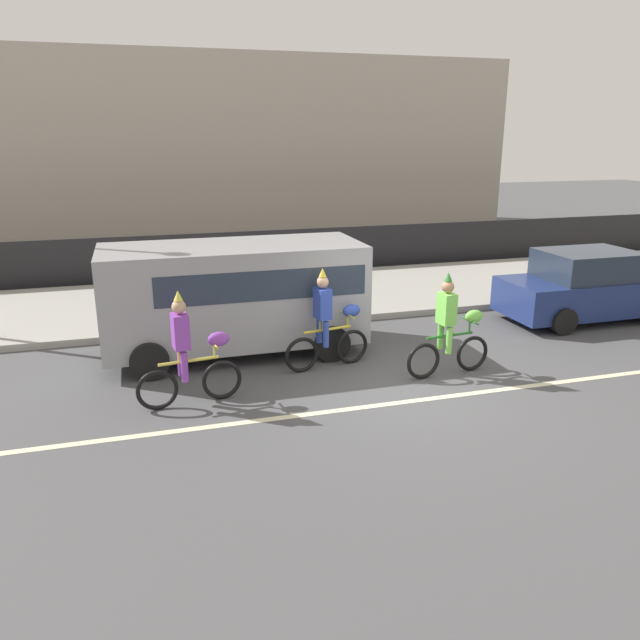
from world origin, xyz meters
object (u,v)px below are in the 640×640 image
(parade_cyclist_cobalt, at_px, (328,325))
(parked_car_navy, at_px, (588,287))
(parade_cyclist_purple, at_px, (189,355))
(parade_cyclist_lime, at_px, (451,331))
(parked_van_grey, at_px, (238,290))

(parade_cyclist_cobalt, relative_size, parked_car_navy, 0.47)
(parade_cyclist_purple, distance_m, parade_cyclist_cobalt, 2.78)
(parade_cyclist_purple, height_order, parade_cyclist_lime, same)
(parade_cyclist_lime, bearing_deg, parked_van_grey, 146.49)
(parade_cyclist_lime, relative_size, parked_van_grey, 0.38)
(parked_van_grey, relative_size, parked_car_navy, 1.22)
(parade_cyclist_cobalt, distance_m, parked_car_navy, 6.88)
(parked_van_grey, bearing_deg, parade_cyclist_cobalt, -42.43)
(parade_cyclist_lime, xyz_separation_m, parked_van_grey, (-3.45, 2.29, 0.44))
(parade_cyclist_cobalt, distance_m, parade_cyclist_lime, 2.22)
(parade_cyclist_purple, height_order, parked_car_navy, parade_cyclist_purple)
(parade_cyclist_purple, bearing_deg, parked_car_navy, 13.50)
(parade_cyclist_purple, xyz_separation_m, parked_van_grey, (1.16, 2.28, 0.44))
(parade_cyclist_purple, xyz_separation_m, parade_cyclist_cobalt, (2.61, 0.95, 0.00))
(parade_cyclist_purple, height_order, parked_van_grey, parked_van_grey)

